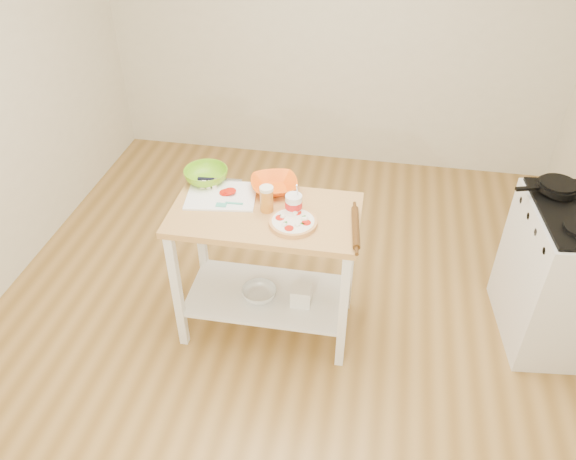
% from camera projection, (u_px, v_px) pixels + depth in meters
% --- Properties ---
extents(room_shell, '(4.04, 4.54, 2.74)m').
position_uv_depth(room_shell, '(286.00, 143.00, 2.86)').
color(room_shell, olive).
rests_on(room_shell, ground).
extents(prep_island, '(1.08, 0.60, 0.90)m').
position_uv_depth(prep_island, '(266.00, 247.00, 3.31)').
color(prep_island, tan).
rests_on(prep_island, ground).
extents(gas_stove, '(0.70, 0.79, 1.11)m').
position_uv_depth(gas_stove, '(569.00, 275.00, 3.37)').
color(gas_stove, silver).
rests_on(gas_stove, ground).
extents(skillet, '(0.36, 0.24, 0.03)m').
position_uv_depth(skillet, '(557.00, 186.00, 3.23)').
color(skillet, black).
rests_on(skillet, gas_stove).
extents(pizza, '(0.26, 0.26, 0.04)m').
position_uv_depth(pizza, '(293.00, 222.00, 3.05)').
color(pizza, '#E5A862').
rests_on(pizza, prep_island).
extents(cutting_board, '(0.44, 0.35, 0.04)m').
position_uv_depth(cutting_board, '(221.00, 195.00, 3.28)').
color(cutting_board, white).
rests_on(cutting_board, prep_island).
extents(spatula, '(0.15, 0.06, 0.01)m').
position_uv_depth(spatula, '(228.00, 204.00, 3.19)').
color(spatula, '#44B39B').
rests_on(spatula, cutting_board).
extents(knife, '(0.27, 0.05, 0.01)m').
position_uv_depth(knife, '(214.00, 179.00, 3.40)').
color(knife, silver).
rests_on(knife, cutting_board).
extents(orange_bowl, '(0.35, 0.35, 0.07)m').
position_uv_depth(orange_bowl, '(274.00, 185.00, 3.31)').
color(orange_bowl, '#FF5E0B').
rests_on(orange_bowl, prep_island).
extents(green_bowl, '(0.30, 0.30, 0.08)m').
position_uv_depth(green_bowl, '(206.00, 176.00, 3.39)').
color(green_bowl, '#6DB215').
rests_on(green_bowl, prep_island).
extents(beer_pint, '(0.08, 0.08, 0.15)m').
position_uv_depth(beer_pint, '(267.00, 199.00, 3.12)').
color(beer_pint, '#C57725').
rests_on(beer_pint, prep_island).
extents(yogurt_tub, '(0.10, 0.10, 0.20)m').
position_uv_depth(yogurt_tub, '(294.00, 204.00, 3.12)').
color(yogurt_tub, white).
rests_on(yogurt_tub, prep_island).
extents(rolling_pin, '(0.08, 0.35, 0.04)m').
position_uv_depth(rolling_pin, '(356.00, 228.00, 3.01)').
color(rolling_pin, '#4F2F12').
rests_on(rolling_pin, prep_island).
extents(shelf_glass_bowl, '(0.28, 0.28, 0.07)m').
position_uv_depth(shelf_glass_bowl, '(259.00, 293.00, 3.50)').
color(shelf_glass_bowl, silver).
rests_on(shelf_glass_bowl, prep_island).
extents(shelf_bin, '(0.12, 0.12, 0.12)m').
position_uv_depth(shelf_bin, '(301.00, 295.00, 3.45)').
color(shelf_bin, white).
rests_on(shelf_bin, prep_island).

